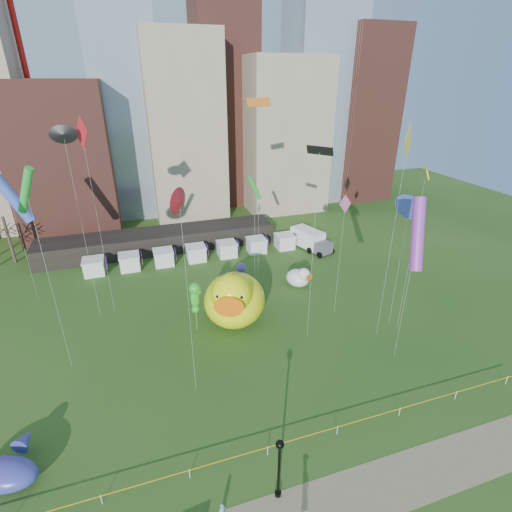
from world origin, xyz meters
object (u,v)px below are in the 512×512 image
object	(u,v)px
small_duck	(299,277)
lamppost	(279,463)
box_truck	(310,239)
big_duck	(234,299)
seahorse_green	(195,296)
toddler	(222,509)
seahorse_purple	(241,273)
whale_inflatable	(5,471)

from	to	relation	value
small_duck	lamppost	bearing A→B (deg)	-140.96
small_duck	box_truck	size ratio (longest dim) A/B	0.54
big_duck	seahorse_green	bearing A→B (deg)	-160.06
seahorse_green	toddler	size ratio (longest dim) A/B	6.57
big_duck	lamppost	distance (m)	20.86
seahorse_purple	box_truck	size ratio (longest dim) A/B	0.57
lamppost	toddler	distance (m)	4.91
lamppost	seahorse_green	bearing A→B (deg)	95.07
small_duck	seahorse_purple	world-z (taller)	seahorse_purple
small_duck	box_truck	world-z (taller)	box_truck
big_duck	whale_inflatable	size ratio (longest dim) A/B	1.70
whale_inflatable	lamppost	xyz separation A→B (m)	(18.12, -7.07, 2.34)
seahorse_purple	toddler	bearing A→B (deg)	-119.61
lamppost	seahorse_purple	bearing A→B (deg)	79.07
seahorse_green	box_truck	world-z (taller)	seahorse_green
big_duck	seahorse_purple	bearing A→B (deg)	88.74
seahorse_green	toddler	distance (m)	21.34
lamppost	toddler	xyz separation A→B (m)	(-3.99, 0.00, -2.87)
big_duck	seahorse_green	size ratio (longest dim) A/B	1.75
toddler	lamppost	bearing A→B (deg)	-16.54
big_duck	seahorse_purple	distance (m)	6.79
big_duck	toddler	xyz separation A→B (m)	(-6.55, -20.70, -2.94)
big_duck	box_truck	xyz separation A→B (m)	(17.76, 16.93, -1.79)
whale_inflatable	toddler	distance (m)	15.81
seahorse_green	box_truck	xyz separation A→B (m)	(22.17, 16.80, -2.93)
box_truck	lamppost	bearing A→B (deg)	-137.17
seahorse_green	whale_inflatable	bearing A→B (deg)	-159.95
big_duck	small_duck	world-z (taller)	big_duck
small_duck	lamppost	world-z (taller)	lamppost
seahorse_green	whale_inflatable	world-z (taller)	seahorse_green
seahorse_purple	lamppost	world-z (taller)	lamppost
big_duck	box_truck	distance (m)	24.60
box_truck	big_duck	bearing A→B (deg)	-155.16
small_duck	seahorse_purple	distance (m)	8.33
small_duck	toddler	bearing A→B (deg)	-147.43
small_duck	box_truck	xyz separation A→B (m)	(6.99, 11.16, 0.25)
seahorse_green	whale_inflatable	xyz separation A→B (m)	(-16.27, -13.77, -3.55)
small_duck	lamppost	distance (m)	29.71
big_duck	seahorse_green	world-z (taller)	big_duck
small_duck	toddler	size ratio (longest dim) A/B	4.65
whale_inflatable	seahorse_green	bearing A→B (deg)	62.12
seahorse_green	lamppost	distance (m)	20.95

